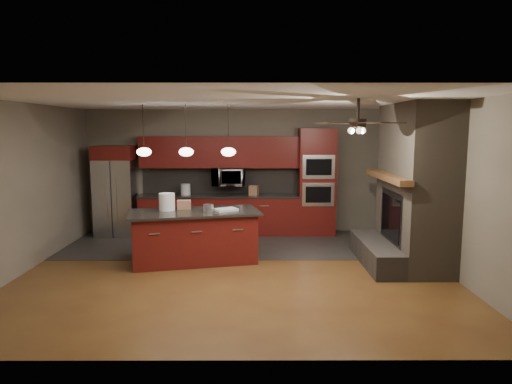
{
  "coord_description": "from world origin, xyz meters",
  "views": [
    {
      "loc": [
        0.32,
        -7.41,
        2.37
      ],
      "look_at": [
        0.34,
        0.6,
        1.25
      ],
      "focal_mm": 32.0,
      "sensor_mm": 36.0,
      "label": 1
    }
  ],
  "objects_px": {
    "refrigerator": "(116,191)",
    "kitchen_island": "(195,236)",
    "paint_tray": "(226,210)",
    "cardboard_box": "(184,205)",
    "paint_can": "(208,208)",
    "counter_box": "(254,190)",
    "counter_bucket": "(186,189)",
    "white_bucket": "(167,202)",
    "microwave": "(228,177)",
    "oven_tower": "(317,182)"
  },
  "relations": [
    {
      "from": "paint_can",
      "to": "counter_box",
      "type": "distance_m",
      "value": 2.25
    },
    {
      "from": "counter_bucket",
      "to": "counter_box",
      "type": "bearing_deg",
      "value": -1.87
    },
    {
      "from": "refrigerator",
      "to": "counter_bucket",
      "type": "relative_size",
      "value": 8.14
    },
    {
      "from": "kitchen_island",
      "to": "microwave",
      "type": "bearing_deg",
      "value": 65.12
    },
    {
      "from": "oven_tower",
      "to": "counter_bucket",
      "type": "relative_size",
      "value": 9.7
    },
    {
      "from": "paint_can",
      "to": "paint_tray",
      "type": "bearing_deg",
      "value": 7.66
    },
    {
      "from": "refrigerator",
      "to": "counter_box",
      "type": "bearing_deg",
      "value": 0.59
    },
    {
      "from": "paint_can",
      "to": "counter_box",
      "type": "relative_size",
      "value": 0.85
    },
    {
      "from": "oven_tower",
      "to": "counter_bucket",
      "type": "bearing_deg",
      "value": 179.86
    },
    {
      "from": "cardboard_box",
      "to": "refrigerator",
      "type": "bearing_deg",
      "value": 124.7
    },
    {
      "from": "kitchen_island",
      "to": "paint_tray",
      "type": "bearing_deg",
      "value": -6.81
    },
    {
      "from": "white_bucket",
      "to": "paint_tray",
      "type": "height_order",
      "value": "white_bucket"
    },
    {
      "from": "counter_bucket",
      "to": "kitchen_island",
      "type": "bearing_deg",
      "value": -77.62
    },
    {
      "from": "microwave",
      "to": "oven_tower",
      "type": "bearing_deg",
      "value": -1.66
    },
    {
      "from": "refrigerator",
      "to": "paint_can",
      "type": "xyz_separation_m",
      "value": [
        2.26,
        -2.07,
        -0.02
      ]
    },
    {
      "from": "counter_box",
      "to": "paint_can",
      "type": "bearing_deg",
      "value": -93.25
    },
    {
      "from": "refrigerator",
      "to": "counter_box",
      "type": "xyz_separation_m",
      "value": [
        3.06,
        0.03,
        0.01
      ]
    },
    {
      "from": "counter_bucket",
      "to": "counter_box",
      "type": "xyz_separation_m",
      "value": [
        1.53,
        -0.05,
        -0.01
      ]
    },
    {
      "from": "cardboard_box",
      "to": "counter_bucket",
      "type": "height_order",
      "value": "counter_bucket"
    },
    {
      "from": "microwave",
      "to": "paint_tray",
      "type": "bearing_deg",
      "value": -87.94
    },
    {
      "from": "counter_bucket",
      "to": "oven_tower",
      "type": "bearing_deg",
      "value": -0.14
    },
    {
      "from": "white_bucket",
      "to": "cardboard_box",
      "type": "xyz_separation_m",
      "value": [
        0.28,
        0.14,
        -0.07
      ]
    },
    {
      "from": "cardboard_box",
      "to": "counter_box",
      "type": "bearing_deg",
      "value": 46.42
    },
    {
      "from": "refrigerator",
      "to": "paint_tray",
      "type": "relative_size",
      "value": 5.24
    },
    {
      "from": "oven_tower",
      "to": "refrigerator",
      "type": "xyz_separation_m",
      "value": [
        -4.46,
        -0.07,
        -0.19
      ]
    },
    {
      "from": "counter_bucket",
      "to": "counter_box",
      "type": "relative_size",
      "value": 1.14
    },
    {
      "from": "microwave",
      "to": "counter_box",
      "type": "relative_size",
      "value": 3.4
    },
    {
      "from": "counter_box",
      "to": "oven_tower",
      "type": "bearing_deg",
      "value": 19.42
    },
    {
      "from": "microwave",
      "to": "counter_box",
      "type": "xyz_separation_m",
      "value": [
        0.57,
        -0.1,
        -0.29
      ]
    },
    {
      "from": "oven_tower",
      "to": "microwave",
      "type": "xyz_separation_m",
      "value": [
        -1.98,
        0.06,
        0.11
      ]
    },
    {
      "from": "cardboard_box",
      "to": "microwave",
      "type": "bearing_deg",
      "value": 61.07
    },
    {
      "from": "oven_tower",
      "to": "paint_can",
      "type": "xyz_separation_m",
      "value": [
        -2.2,
        -2.14,
        -0.21
      ]
    },
    {
      "from": "microwave",
      "to": "kitchen_island",
      "type": "relative_size",
      "value": 0.3
    },
    {
      "from": "refrigerator",
      "to": "kitchen_island",
      "type": "relative_size",
      "value": 0.82
    },
    {
      "from": "refrigerator",
      "to": "cardboard_box",
      "type": "height_order",
      "value": "refrigerator"
    },
    {
      "from": "microwave",
      "to": "counter_bucket",
      "type": "xyz_separation_m",
      "value": [
        -0.96,
        -0.05,
        -0.28
      ]
    },
    {
      "from": "white_bucket",
      "to": "paint_tray",
      "type": "bearing_deg",
      "value": -1.95
    },
    {
      "from": "refrigerator",
      "to": "paint_tray",
      "type": "bearing_deg",
      "value": -38.26
    },
    {
      "from": "kitchen_island",
      "to": "white_bucket",
      "type": "xyz_separation_m",
      "value": [
        -0.5,
        0.09,
        0.61
      ]
    },
    {
      "from": "cardboard_box",
      "to": "counter_bucket",
      "type": "relative_size",
      "value": 1.01
    },
    {
      "from": "paint_tray",
      "to": "cardboard_box",
      "type": "bearing_deg",
      "value": 136.85
    },
    {
      "from": "cardboard_box",
      "to": "white_bucket",
      "type": "bearing_deg",
      "value": -162.23
    },
    {
      "from": "paint_tray",
      "to": "counter_box",
      "type": "xyz_separation_m",
      "value": [
        0.49,
        2.06,
        0.07
      ]
    },
    {
      "from": "counter_box",
      "to": "paint_tray",
      "type": "bearing_deg",
      "value": -85.86
    },
    {
      "from": "paint_tray",
      "to": "cardboard_box",
      "type": "relative_size",
      "value": 1.54
    },
    {
      "from": "refrigerator",
      "to": "kitchen_island",
      "type": "bearing_deg",
      "value": -46.04
    },
    {
      "from": "paint_can",
      "to": "cardboard_box",
      "type": "relative_size",
      "value": 0.74
    },
    {
      "from": "kitchen_island",
      "to": "paint_tray",
      "type": "distance_m",
      "value": 0.74
    },
    {
      "from": "paint_can",
      "to": "paint_tray",
      "type": "relative_size",
      "value": 0.48
    },
    {
      "from": "refrigerator",
      "to": "kitchen_island",
      "type": "distance_m",
      "value": 2.94
    }
  ]
}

